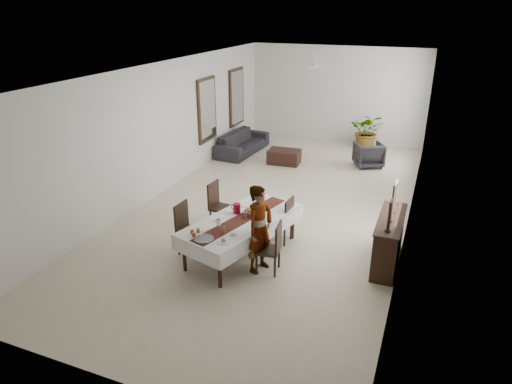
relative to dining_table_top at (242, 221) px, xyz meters
name	(u,v)px	position (x,y,z in m)	size (l,w,h in m)	color
floor	(277,204)	(-0.15, 2.43, -0.70)	(6.00, 12.00, 0.00)	beige
ceiling	(279,68)	(-0.15, 2.43, 2.50)	(6.00, 12.00, 0.02)	white
wall_back	(336,95)	(-0.15, 8.43, 0.90)	(6.00, 0.02, 3.20)	silver
wall_front	(104,276)	(-0.15, -3.57, 0.90)	(6.00, 0.02, 3.20)	silver
wall_left	(165,128)	(-3.15, 2.43, 0.90)	(0.02, 12.00, 3.20)	silver
wall_right	(416,155)	(2.85, 2.43, 0.90)	(0.02, 12.00, 3.20)	silver
dining_table_top	(242,221)	(0.00, 0.00, 0.00)	(0.97, 2.33, 0.05)	black
table_leg_fl	(184,254)	(-0.72, -0.94, -0.36)	(0.07, 0.07, 0.68)	black
table_leg_fr	(220,270)	(0.10, -1.18, -0.36)	(0.07, 0.07, 0.68)	black
table_leg_bl	(259,212)	(-0.10, 1.18, -0.36)	(0.07, 0.07, 0.68)	black
table_leg_br	(293,223)	(0.72, 0.94, -0.36)	(0.07, 0.07, 0.68)	black
tablecloth_top	(242,219)	(0.00, 0.00, 0.03)	(1.14, 2.50, 0.01)	white
tablecloth_drape_left	(220,218)	(-0.55, 0.16, -0.11)	(0.01, 2.50, 0.29)	white
tablecloth_drape_right	(266,235)	(0.55, -0.16, -0.11)	(0.01, 2.50, 0.29)	white
tablecloth_drape_near	(195,252)	(-0.34, -1.20, -0.11)	(1.14, 0.01, 0.29)	white
tablecloth_drape_far	(280,205)	(0.34, 1.20, -0.11)	(1.14, 0.01, 0.29)	silver
table_runner	(242,219)	(0.00, 0.00, 0.04)	(0.34, 2.42, 0.00)	maroon
red_pitcher	(237,208)	(-0.19, 0.21, 0.13)	(0.15, 0.15, 0.19)	maroon
pitcher_handle	(234,207)	(-0.27, 0.23, 0.13)	(0.12, 0.12, 0.02)	maroon
wine_glass_near	(224,229)	(-0.06, -0.64, 0.12)	(0.07, 0.07, 0.16)	silver
wine_glass_mid	(219,224)	(-0.24, -0.49, 0.12)	(0.07, 0.07, 0.16)	white
wine_glass_far	(245,215)	(0.06, 0.03, 0.12)	(0.07, 0.07, 0.16)	white
teacup_right	(233,233)	(0.12, -0.64, 0.06)	(0.09, 0.09, 0.06)	white
saucer_right	(233,235)	(0.12, -0.64, 0.04)	(0.15, 0.15, 0.01)	silver
teacup_left	(218,220)	(-0.37, -0.25, 0.06)	(0.09, 0.09, 0.06)	silver
saucer_left	(218,221)	(-0.37, -0.25, 0.04)	(0.15, 0.15, 0.01)	white
plate_near_right	(224,241)	(0.07, -0.93, 0.04)	(0.23, 0.23, 0.01)	silver
bread_near_right	(224,240)	(0.07, -0.93, 0.07)	(0.09, 0.09, 0.09)	tan
plate_near_left	(203,228)	(-0.48, -0.62, 0.04)	(0.23, 0.23, 0.01)	white
plate_far_left	(247,205)	(-0.15, 0.60, 0.04)	(0.23, 0.23, 0.01)	white
serving_tray	(204,239)	(-0.28, -0.98, 0.04)	(0.35, 0.35, 0.02)	#424146
jam_jar_a	(194,235)	(-0.49, -0.95, 0.07)	(0.06, 0.06, 0.07)	#9A4016
jam_jar_b	(192,232)	(-0.57, -0.87, 0.07)	(0.06, 0.06, 0.07)	brown
jam_jar_c	(198,231)	(-0.50, -0.79, 0.07)	(0.06, 0.06, 0.07)	#935815
fruit_basket	(252,213)	(0.11, 0.22, 0.08)	(0.29, 0.29, 0.10)	brown
fruit_red	(254,210)	(0.15, 0.23, 0.16)	(0.09, 0.09, 0.09)	maroon
fruit_green	(251,208)	(0.08, 0.26, 0.16)	(0.08, 0.08, 0.08)	olive
fruit_yellow	(250,210)	(0.10, 0.17, 0.16)	(0.08, 0.08, 0.08)	gold
chair_right_near_seat	(268,250)	(0.68, -0.40, -0.28)	(0.41, 0.41, 0.05)	black
chair_right_near_leg_fl	(275,267)	(0.86, -0.55, -0.50)	(0.04, 0.04, 0.40)	black
chair_right_near_leg_fr	(279,258)	(0.82, -0.21, -0.50)	(0.04, 0.04, 0.40)	black
chair_right_near_leg_bl	(257,265)	(0.53, -0.58, -0.50)	(0.04, 0.04, 0.40)	black
chair_right_near_leg_br	(261,255)	(0.49, -0.25, -0.50)	(0.04, 0.04, 0.40)	black
chair_right_near_back	(278,238)	(0.86, -0.38, 0.00)	(0.41, 0.04, 0.52)	black
chair_right_far_seat	(280,222)	(0.51, 0.75, -0.28)	(0.41, 0.41, 0.05)	black
chair_right_far_leg_fl	(284,237)	(0.66, 0.58, -0.50)	(0.04, 0.04, 0.40)	black
chair_right_far_leg_fr	(291,230)	(0.69, 0.91, -0.50)	(0.04, 0.04, 0.40)	black
chair_right_far_leg_bl	(269,234)	(0.33, 0.60, -0.50)	(0.04, 0.04, 0.40)	black
chair_right_far_leg_br	(276,227)	(0.36, 0.93, -0.50)	(0.04, 0.04, 0.40)	black
chair_right_far_back	(289,211)	(0.70, 0.74, 0.00)	(0.41, 0.04, 0.52)	black
chair_left_near_seat	(191,232)	(-0.92, -0.33, -0.26)	(0.43, 0.43, 0.05)	black
chair_left_near_leg_fl	(189,237)	(-1.09, -0.14, -0.49)	(0.04, 0.04, 0.42)	black
chair_left_near_leg_fr	(179,245)	(-1.11, -0.49, -0.49)	(0.04, 0.04, 0.42)	black
chair_left_near_leg_bl	(204,241)	(-0.74, -0.16, -0.49)	(0.04, 0.04, 0.42)	black
chair_left_near_leg_br	(194,249)	(-0.76, -0.51, -0.49)	(0.04, 0.04, 0.42)	black
chair_left_near_back	(181,216)	(-1.12, -0.32, 0.03)	(0.43, 0.04, 0.54)	black
chair_left_far_seat	(221,208)	(-0.86, 0.88, -0.26)	(0.42, 0.42, 0.05)	black
chair_left_far_leg_fl	(219,213)	(-1.02, 1.07, -0.49)	(0.04, 0.04, 0.42)	black
chair_left_far_leg_fr	(211,219)	(-1.05, 0.72, -0.49)	(0.04, 0.04, 0.42)	black
chair_left_far_leg_bl	(233,216)	(-0.67, 1.04, -0.49)	(0.04, 0.04, 0.42)	black
chair_left_far_leg_br	(225,223)	(-0.70, 0.69, -0.49)	(0.04, 0.04, 0.42)	black
chair_left_far_back	(213,194)	(-1.05, 0.90, 0.03)	(0.42, 0.04, 0.54)	black
woman	(260,229)	(0.51, -0.39, 0.11)	(0.59, 0.39, 1.62)	#9B9EA4
sideboard_body	(388,242)	(2.63, 0.66, -0.25)	(0.40, 1.50, 0.90)	black
sideboard_top	(391,219)	(2.63, 0.66, 0.21)	(0.44, 1.56, 0.03)	black
candlestick_near_base	(388,231)	(2.63, 0.11, 0.24)	(0.10, 0.10, 0.03)	black
candlestick_near_shaft	(389,216)	(2.63, 0.11, 0.51)	(0.05, 0.05, 0.50)	black
candlestick_near_candle	(391,200)	(2.63, 0.11, 0.80)	(0.04, 0.04, 0.08)	white
candlestick_mid_base	(390,221)	(2.63, 0.51, 0.24)	(0.10, 0.10, 0.03)	black
candlestick_mid_shaft	(393,203)	(2.63, 0.51, 0.59)	(0.05, 0.05, 0.65)	black
candlestick_mid_candle	(395,183)	(2.63, 0.51, 0.95)	(0.04, 0.04, 0.08)	silver
candlestick_far_base	(393,212)	(2.63, 0.91, 0.24)	(0.10, 0.10, 0.03)	black
candlestick_far_shaft	(395,197)	(2.63, 0.91, 0.54)	(0.05, 0.05, 0.55)	black
candlestick_far_candle	(397,181)	(2.63, 0.91, 0.85)	(0.04, 0.04, 0.08)	beige
sofa	(243,142)	(-2.55, 5.93, -0.37)	(2.25, 0.88, 0.66)	#252327
armchair	(369,155)	(1.42, 6.07, -0.35)	(0.76, 0.78, 0.71)	#2C292F
coffee_table	(284,157)	(-0.96, 5.39, -0.50)	(0.94, 0.62, 0.42)	black
potted_plant	(368,131)	(1.09, 7.82, -0.11)	(1.07, 0.93, 1.19)	#2C5221
mirror_frame_near	(207,110)	(-3.11, 4.63, 0.90)	(0.06, 1.05, 1.85)	black
mirror_glass_near	(208,110)	(-3.08, 4.63, 0.90)	(0.01, 0.90, 1.70)	white
mirror_frame_far	(236,97)	(-3.11, 6.73, 0.90)	(0.06, 1.05, 1.85)	black
mirror_glass_far	(237,97)	(-3.08, 6.73, 0.90)	(0.01, 0.90, 1.70)	silver
fan_rod	(316,58)	(-0.15, 5.43, 2.40)	(0.04, 0.04, 0.20)	silver
fan_hub	(315,66)	(-0.15, 5.43, 2.20)	(0.16, 0.16, 0.08)	silver
fan_blade_n	(318,64)	(-0.15, 5.78, 2.20)	(0.10, 0.55, 0.01)	white
fan_blade_s	(312,67)	(-0.15, 5.08, 2.20)	(0.10, 0.55, 0.01)	silver
fan_blade_e	(328,66)	(0.20, 5.43, 2.20)	(0.55, 0.10, 0.01)	white
fan_blade_w	(303,65)	(-0.50, 5.43, 2.20)	(0.55, 0.10, 0.01)	silver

